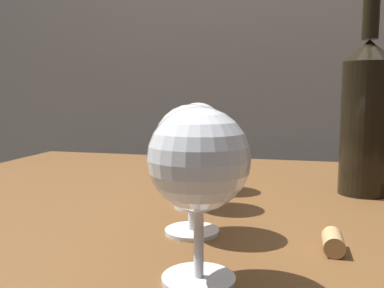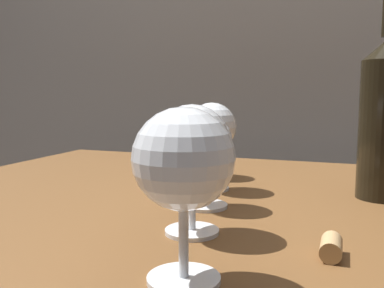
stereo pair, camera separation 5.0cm
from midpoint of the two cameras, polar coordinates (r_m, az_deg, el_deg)
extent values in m
cube|color=brown|center=(0.68, 4.74, -8.63)|extent=(1.22, 0.84, 0.03)
cylinder|color=brown|center=(1.32, -18.04, -17.54)|extent=(0.06, 0.06, 0.68)
cylinder|color=white|center=(0.40, -2.22, -17.79)|extent=(0.07, 0.07, 0.00)
cylinder|color=white|center=(0.38, -2.25, -12.18)|extent=(0.01, 0.01, 0.08)
sphere|color=white|center=(0.36, -2.30, -2.04)|extent=(0.09, 0.09, 0.09)
ellipsoid|color=#EACC66|center=(0.36, -2.30, -2.29)|extent=(0.08, 0.08, 0.04)
cylinder|color=white|center=(0.52, -2.79, -11.64)|extent=(0.07, 0.07, 0.00)
cylinder|color=white|center=(0.51, -2.82, -7.29)|extent=(0.01, 0.01, 0.08)
sphere|color=white|center=(0.50, -2.86, 0.24)|extent=(0.09, 0.09, 0.09)
ellipsoid|color=pink|center=(0.50, -2.86, -0.16)|extent=(0.08, 0.08, 0.03)
cylinder|color=white|center=(0.63, -1.63, -8.24)|extent=(0.07, 0.07, 0.00)
cylinder|color=white|center=(0.63, -1.64, -5.14)|extent=(0.01, 0.01, 0.06)
sphere|color=white|center=(0.62, -1.66, 0.20)|extent=(0.08, 0.08, 0.08)
ellipsoid|color=beige|center=(0.62, -1.66, 0.05)|extent=(0.07, 0.07, 0.03)
cylinder|color=white|center=(0.75, -1.10, -5.92)|extent=(0.06, 0.06, 0.00)
cylinder|color=white|center=(0.74, -1.11, -2.81)|extent=(0.01, 0.01, 0.08)
sphere|color=white|center=(0.73, -1.12, 2.30)|extent=(0.08, 0.08, 0.08)
ellipsoid|color=gold|center=(0.73, -1.12, 2.44)|extent=(0.07, 0.07, 0.04)
cylinder|color=white|center=(0.86, -1.83, -4.21)|extent=(0.06, 0.06, 0.00)
cylinder|color=white|center=(0.85, -1.84, -2.18)|extent=(0.01, 0.01, 0.06)
sphere|color=white|center=(0.85, -1.85, 1.47)|extent=(0.08, 0.08, 0.08)
ellipsoid|color=maroon|center=(0.85, -1.85, 1.25)|extent=(0.07, 0.07, 0.03)
cylinder|color=black|center=(0.74, 20.52, 1.89)|extent=(0.08, 0.08, 0.22)
cone|color=black|center=(0.74, 20.93, 11.65)|extent=(0.08, 0.08, 0.03)
cylinder|color=black|center=(0.75, 21.12, 15.80)|extent=(0.03, 0.03, 0.07)
cylinder|color=tan|center=(0.48, 15.55, -12.61)|extent=(0.02, 0.04, 0.02)
camera|label=1|loc=(0.02, -92.86, -0.35)|focal=39.74mm
camera|label=2|loc=(0.02, 87.14, 0.35)|focal=39.74mm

